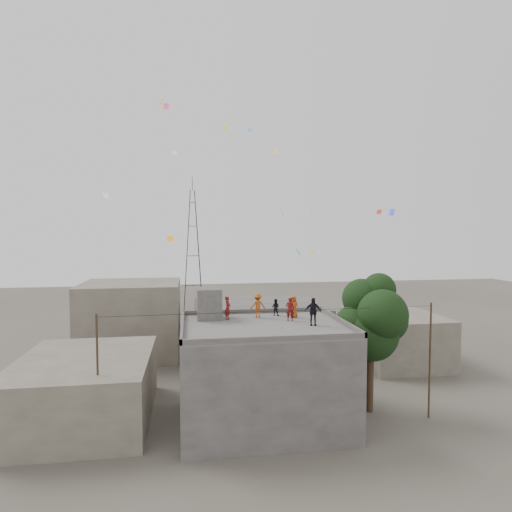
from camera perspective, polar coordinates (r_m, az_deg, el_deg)
The scene contains 18 objects.
ground at distance 28.54m, azimuth 1.00°, elevation -21.26°, with size 140.00×140.00×0.00m, color #49443C.
main_building at distance 27.41m, azimuth 1.01°, elevation -15.46°, with size 10.00×8.00×6.10m.
parapet at distance 26.55m, azimuth 1.02°, elevation -8.90°, with size 10.00×8.00×0.30m.
stair_head_box at distance 28.59m, azimuth -6.25°, elevation -6.30°, with size 1.60×1.80×2.00m, color #444240.
neighbor_west at distance 30.01m, azimuth -21.81°, elevation -16.12°, with size 8.00×10.00×4.00m, color #5F594B.
neighbor_north at distance 41.17m, azimuth 0.43°, elevation -9.82°, with size 12.00×9.00×5.00m, color #444240.
neighbor_northwest at distance 42.76m, azimuth -16.27°, elevation -8.08°, with size 9.00×8.00×7.00m, color #5F594B.
neighbor_east at distance 41.21m, azimuth 18.37°, elevation -10.41°, with size 7.00×8.00×4.40m, color #5F594B.
tree at distance 29.27m, azimuth 15.32°, elevation -8.16°, with size 4.90×4.60×9.10m.
utility_line at distance 26.08m, azimuth 2.62°, elevation -14.65°, with size 20.12×0.62×7.40m.
transmission_tower at distance 65.62m, azimuth -8.42°, elevation 0.88°, with size 2.97×2.97×20.01m.
person_red_adult at distance 27.82m, azimuth 4.55°, elevation -7.07°, with size 0.55×0.36×1.51m, color #610F0F.
person_orange_child at distance 28.83m, azimuth 5.06°, elevation -6.75°, with size 0.72×0.47×1.47m, color #B74D14.
person_dark_child at distance 29.47m, azimuth 2.61°, elevation -6.84°, with size 0.56×0.43×1.14m, color black.
person_dark_adult at distance 26.60m, azimuth 7.60°, elevation -7.36°, with size 1.00×0.42×1.71m, color black.
person_orange_adult at distance 28.79m, azimuth 0.23°, elevation -6.61°, with size 1.04×0.60×1.60m, color #A94913.
person_red_child at distance 28.16m, azimuth -3.79°, elevation -6.94°, with size 0.55×0.36×1.51m, color maroon.
kites at distance 32.54m, azimuth -0.05°, elevation 8.67°, with size 22.48×19.06×12.20m.
Camera 1 is at (-4.43, -25.56, 11.90)m, focal length 30.00 mm.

